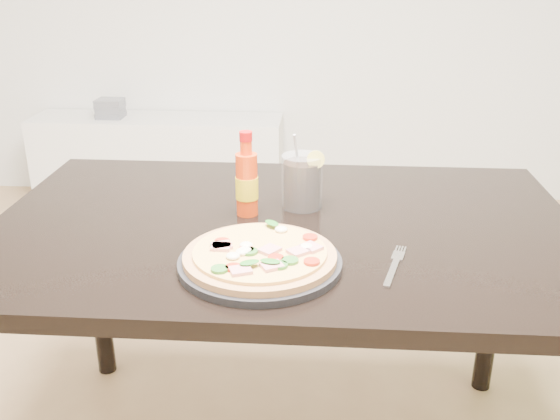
# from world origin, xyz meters

# --- Properties ---
(dining_table) EXTENTS (1.40, 0.90, 0.75)m
(dining_table) POSITION_xyz_m (0.04, 0.08, 0.67)
(dining_table) COLOR black
(dining_table) RESTS_ON ground
(plate) EXTENTS (0.34, 0.34, 0.02)m
(plate) POSITION_xyz_m (0.01, -0.16, 0.76)
(plate) COLOR black
(plate) RESTS_ON dining_table
(pizza) EXTENTS (0.31, 0.31, 0.03)m
(pizza) POSITION_xyz_m (0.01, -0.16, 0.78)
(pizza) COLOR #B38050
(pizza) RESTS_ON plate
(hot_sauce_bottle) EXTENTS (0.06, 0.06, 0.21)m
(hot_sauce_bottle) POSITION_xyz_m (-0.05, 0.12, 0.83)
(hot_sauce_bottle) COLOR #E53C0D
(hot_sauce_bottle) RESTS_ON dining_table
(cola_cup) EXTENTS (0.11, 0.10, 0.19)m
(cola_cup) POSITION_xyz_m (0.08, 0.18, 0.81)
(cola_cup) COLOR black
(cola_cup) RESTS_ON dining_table
(fork) EXTENTS (0.07, 0.19, 0.00)m
(fork) POSITION_xyz_m (0.29, -0.13, 0.75)
(fork) COLOR silver
(fork) RESTS_ON dining_table
(media_console) EXTENTS (1.40, 0.34, 0.50)m
(media_console) POSITION_xyz_m (-0.80, 2.07, 0.25)
(media_console) COLOR white
(media_console) RESTS_ON ground
(cd_stack) EXTENTS (0.14, 0.12, 0.10)m
(cd_stack) POSITION_xyz_m (-1.05, 2.05, 0.55)
(cd_stack) COLOR slate
(cd_stack) RESTS_ON media_console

